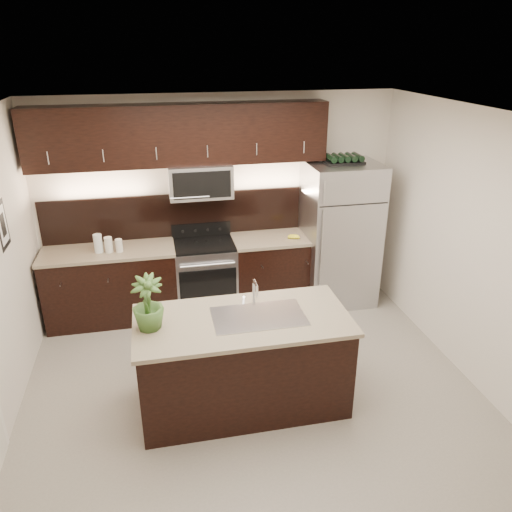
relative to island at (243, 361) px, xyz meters
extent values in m
plane|color=gray|center=(0.12, 0.23, -0.47)|extent=(4.50, 4.50, 0.00)
cube|color=silver|center=(0.12, 2.23, 0.88)|extent=(4.50, 0.02, 2.70)
cube|color=silver|center=(0.12, -1.77, 0.88)|extent=(4.50, 0.02, 2.70)
cube|color=silver|center=(2.37, 0.23, 0.88)|extent=(0.02, 4.00, 2.70)
cube|color=white|center=(0.12, 0.23, 2.23)|extent=(4.50, 4.00, 0.02)
cube|color=black|center=(-2.12, 0.98, 1.18)|extent=(0.01, 0.32, 0.46)
cube|color=white|center=(-2.12, 0.98, 1.18)|extent=(0.00, 0.24, 0.36)
cube|color=black|center=(-1.30, 1.92, -0.02)|extent=(1.57, 0.62, 0.90)
cube|color=black|center=(0.83, 1.92, -0.02)|extent=(1.16, 0.62, 0.90)
cube|color=#B2B2B7|center=(-0.13, 1.92, -0.02)|extent=(0.76, 0.62, 0.90)
cube|color=black|center=(-0.13, 1.92, 0.44)|extent=(0.76, 0.60, 0.03)
cube|color=#BEAF8E|center=(-1.30, 1.92, 0.45)|extent=(1.59, 0.65, 0.04)
cube|color=#BEAF8E|center=(0.83, 1.92, 0.45)|extent=(1.18, 0.65, 0.04)
cube|color=black|center=(-0.34, 2.22, 0.75)|extent=(3.49, 0.02, 0.56)
cube|color=#B2B2B7|center=(-0.13, 2.03, 1.23)|extent=(0.76, 0.40, 0.40)
cube|color=black|center=(-0.34, 2.07, 1.78)|extent=(3.49, 0.33, 0.70)
cube|color=black|center=(0.00, 0.00, -0.02)|extent=(1.90, 0.90, 0.90)
cube|color=#BEAF8E|center=(0.00, 0.00, 0.45)|extent=(1.96, 0.96, 0.04)
cube|color=silver|center=(0.15, 0.00, 0.47)|extent=(0.84, 0.50, 0.01)
cylinder|color=silver|center=(0.15, 0.21, 0.59)|extent=(0.03, 0.03, 0.24)
cylinder|color=silver|center=(0.15, 0.14, 0.74)|extent=(0.02, 0.14, 0.02)
cylinder|color=silver|center=(0.15, 0.07, 0.69)|extent=(0.02, 0.02, 0.10)
cube|color=#B2B2B7|center=(1.63, 1.86, 0.46)|extent=(0.90, 0.81, 1.87)
cube|color=black|center=(1.63, 1.86, 1.41)|extent=(0.46, 0.29, 0.03)
cylinder|color=black|center=(1.45, 1.86, 1.47)|extent=(0.08, 0.26, 0.08)
cylinder|color=black|center=(1.54, 1.86, 1.47)|extent=(0.08, 0.26, 0.08)
cylinder|color=black|center=(1.63, 1.86, 1.47)|extent=(0.08, 0.26, 0.08)
cylinder|color=black|center=(1.72, 1.86, 1.47)|extent=(0.08, 0.26, 0.08)
cylinder|color=black|center=(1.80, 1.86, 1.47)|extent=(0.08, 0.26, 0.08)
imported|color=#375923|center=(-0.82, 0.01, 0.71)|extent=(0.30, 0.30, 0.49)
cylinder|color=silver|center=(-1.39, 1.87, 0.58)|extent=(0.10, 0.10, 0.22)
cylinder|color=silver|center=(-1.27, 1.85, 0.56)|extent=(0.09, 0.09, 0.19)
cylinder|color=silver|center=(-1.15, 1.84, 0.55)|extent=(0.08, 0.08, 0.16)
cylinder|color=silver|center=(1.29, 1.87, 0.58)|extent=(0.11, 0.11, 0.22)
cylinder|color=silver|center=(1.29, 1.87, 0.70)|extent=(0.12, 0.12, 0.02)
cylinder|color=silver|center=(1.29, 1.87, 0.76)|extent=(0.01, 0.01, 0.09)
ellipsoid|color=yellow|center=(0.96, 1.84, 0.49)|extent=(0.18, 0.16, 0.05)
camera|label=1|loc=(-0.69, -3.87, 2.78)|focal=35.00mm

